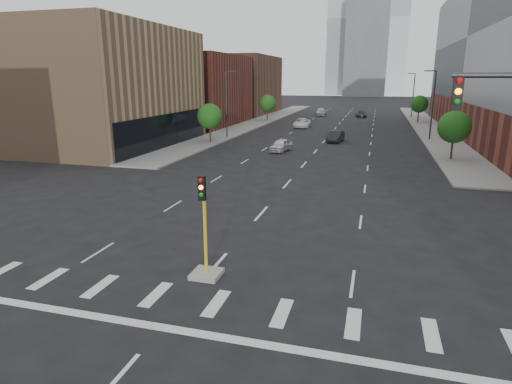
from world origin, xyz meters
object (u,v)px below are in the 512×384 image
at_px(median_traffic_signal, 206,255).
at_px(car_far_left, 302,123).
at_px(car_distant, 321,112).
at_px(car_deep_right, 361,114).
at_px(car_mid_right, 336,136).
at_px(car_near_left, 281,145).

xyz_separation_m(median_traffic_signal, car_far_left, (-5.55, 56.56, -0.21)).
bearing_deg(car_distant, median_traffic_signal, -90.55).
bearing_deg(median_traffic_signal, car_distant, 93.87).
relative_size(car_far_left, car_deep_right, 1.17).
bearing_deg(car_deep_right, car_distant, 158.91).
height_order(median_traffic_signal, car_mid_right, median_traffic_signal).
bearing_deg(car_deep_right, car_mid_right, -100.95).
bearing_deg(median_traffic_signal, car_deep_right, 87.63).
bearing_deg(car_deep_right, car_far_left, -119.69).
relative_size(car_near_left, car_far_left, 0.75).
bearing_deg(car_near_left, median_traffic_signal, -73.46).
height_order(car_near_left, car_distant, car_distant).
relative_size(car_near_left, car_deep_right, 0.87).
height_order(car_deep_right, car_distant, car_distant).
xyz_separation_m(car_mid_right, car_distant, (-6.98, 39.81, 0.15)).
relative_size(car_near_left, car_distant, 0.81).
bearing_deg(car_far_left, car_deep_right, 65.36).
distance_m(car_near_left, car_deep_right, 47.50).
height_order(car_far_left, car_distant, car_distant).
bearing_deg(car_mid_right, car_deep_right, 94.52).
bearing_deg(car_near_left, car_far_left, 103.82).
height_order(car_mid_right, car_distant, car_distant).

